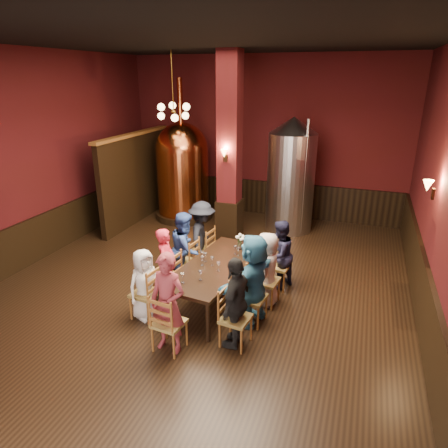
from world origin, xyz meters
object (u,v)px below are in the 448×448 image
(person_1, at_px, (167,265))
(steel_vessel, at_px, (291,175))
(copper_kettle, at_px, (183,170))
(person_0, at_px, (144,284))
(dining_table, at_px, (216,267))
(person_2, at_px, (185,249))
(rose_vase, at_px, (240,239))

(person_1, height_order, steel_vessel, steel_vessel)
(copper_kettle, distance_m, steel_vessel, 3.07)
(person_0, relative_size, copper_kettle, 0.32)
(dining_table, bearing_deg, person_1, -158.78)
(person_1, distance_m, person_2, 0.66)
(rose_vase, bearing_deg, person_2, -160.58)
(person_0, xyz_separation_m, person_1, (0.08, 0.67, 0.07))
(steel_vessel, distance_m, rose_vase, 3.40)
(person_1, bearing_deg, dining_table, -88.13)
(dining_table, bearing_deg, copper_kettle, 128.79)
(steel_vessel, bearing_deg, person_0, -106.59)
(dining_table, distance_m, steel_vessel, 4.24)
(person_1, xyz_separation_m, person_2, (0.08, 0.66, 0.05))
(dining_table, distance_m, person_0, 1.31)
(person_2, bearing_deg, copper_kettle, 10.94)
(rose_vase, bearing_deg, person_1, -136.94)
(person_2, distance_m, rose_vase, 1.08)
(dining_table, relative_size, copper_kettle, 0.64)
(copper_kettle, bearing_deg, person_1, -68.85)
(person_0, relative_size, rose_vase, 4.01)
(person_2, xyz_separation_m, copper_kettle, (-1.73, 3.61, 0.67))
(person_0, height_order, rose_vase, person_0)
(copper_kettle, relative_size, rose_vase, 12.38)
(person_0, height_order, person_1, person_1)
(person_2, distance_m, copper_kettle, 4.06)
(person_1, bearing_deg, rose_vase, -59.61)
(person_2, relative_size, steel_vessel, 0.50)
(person_1, bearing_deg, steel_vessel, -30.71)
(steel_vessel, bearing_deg, person_2, -109.93)
(person_0, height_order, copper_kettle, copper_kettle)
(copper_kettle, bearing_deg, steel_vessel, 1.61)
(person_2, relative_size, rose_vase, 4.78)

